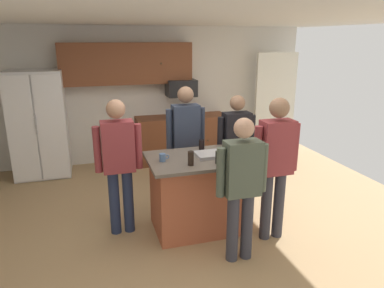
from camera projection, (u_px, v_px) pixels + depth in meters
The scene contains 19 objects.
floor at pixel (186, 221), 4.78m from camera, with size 7.04×7.04×0.00m, color tan.
ceiling at pixel (185, 17), 4.03m from camera, with size 7.04×7.04×0.00m, color white.
back_wall at pixel (148, 95), 6.98m from camera, with size 6.40×0.10×2.60m, color silver.
french_door_window_panel at pixel (275, 102), 7.38m from camera, with size 0.90×0.06×2.00m, color white.
cabinet_run_upper at pixel (127, 63), 6.51m from camera, with size 2.40×0.38×0.75m.
cabinet_run_lower at pixel (182, 138), 7.09m from camera, with size 1.80×0.63×0.90m.
refrigerator at pixel (39, 124), 6.16m from camera, with size 0.92×0.76×1.86m.
microwave_over_range at pixel (181, 88), 6.82m from camera, with size 0.56×0.40×0.32m, color black.
kitchen_island at pixel (199, 193), 4.48m from camera, with size 1.26×0.88×0.96m.
person_guest_by_door at pixel (236, 143), 5.04m from camera, with size 0.57×0.22×1.62m.
person_guest_right at pixel (242, 182), 3.71m from camera, with size 0.57×0.22×1.61m.
person_guest_left at pixel (276, 160), 4.12m from camera, with size 0.57×0.23×1.74m.
person_host_foreground at pixel (119, 159), 4.24m from camera, with size 0.57×0.22×1.70m.
person_elder_center at pixel (186, 137), 5.07m from camera, with size 0.57×0.23×1.73m.
glass_short_whisky at pixel (191, 158), 4.05m from camera, with size 0.07×0.07×0.17m.
glass_stout_tall at pixel (202, 145), 4.60m from camera, with size 0.07×0.07×0.14m.
mug_ceramic_white at pixel (163, 157), 4.20m from camera, with size 0.12×0.08×0.09m.
glass_pilsner at pixel (218, 157), 4.11m from camera, with size 0.07×0.07×0.15m.
serving_tray at pixel (213, 154), 4.40m from camera, with size 0.44×0.30×0.04m.
Camera 1 is at (-1.14, -4.13, 2.37)m, focal length 33.08 mm.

